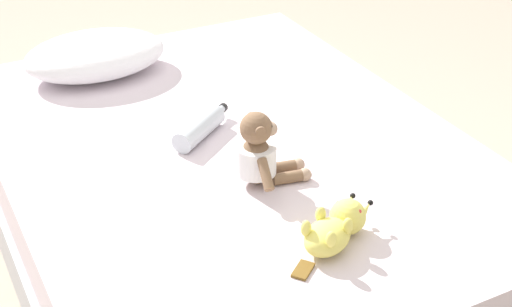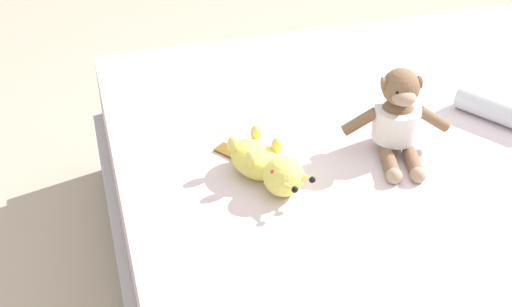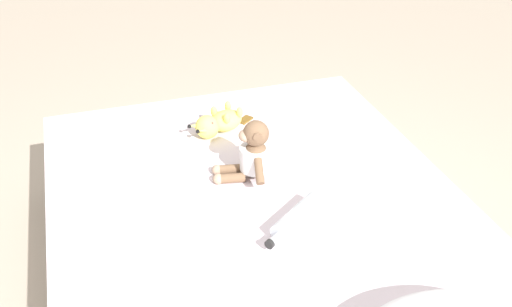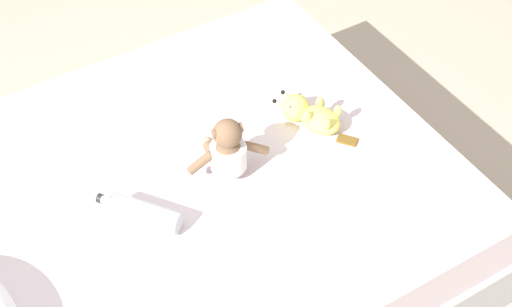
{
  "view_description": "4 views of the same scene",
  "coord_description": "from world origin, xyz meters",
  "px_view_note": "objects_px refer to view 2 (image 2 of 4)",
  "views": [
    {
      "loc": [
        -0.92,
        -1.96,
        1.71
      ],
      "look_at": [
        -0.04,
        -0.26,
        0.56
      ],
      "focal_mm": 53.07,
      "sensor_mm": 36.0,
      "label": 1
    },
    {
      "loc": [
        1.44,
        -1.02,
        1.66
      ],
      "look_at": [
        -0.03,
        -0.63,
        0.52
      ],
      "focal_mm": 53.69,
      "sensor_mm": 36.0,
      "label": 2
    },
    {
      "loc": [
        0.51,
        1.48,
        1.72
      ],
      "look_at": [
        -0.04,
        -0.26,
        0.56
      ],
      "focal_mm": 41.06,
      "sensor_mm": 36.0,
      "label": 3
    },
    {
      "loc": [
        -1.57,
        0.57,
        2.38
      ],
      "look_at": [
        -0.1,
        -0.32,
        0.58
      ],
      "focal_mm": 54.11,
      "sensor_mm": 36.0,
      "label": 4
    }
  ],
  "objects_px": {
    "glass_bottle": "(499,110)",
    "plush_yellow_creature": "(267,166)",
    "plush_monkey": "(398,119)",
    "bed": "(473,207)"
  },
  "relations": [
    {
      "from": "bed",
      "to": "glass_bottle",
      "type": "height_order",
      "value": "glass_bottle"
    },
    {
      "from": "glass_bottle",
      "to": "plush_monkey",
      "type": "bearing_deg",
      "value": -81.1
    },
    {
      "from": "plush_monkey",
      "to": "plush_yellow_creature",
      "type": "distance_m",
      "value": 0.36
    },
    {
      "from": "bed",
      "to": "glass_bottle",
      "type": "bearing_deg",
      "value": 138.64
    },
    {
      "from": "plush_monkey",
      "to": "glass_bottle",
      "type": "distance_m",
      "value": 0.34
    },
    {
      "from": "glass_bottle",
      "to": "plush_yellow_creature",
      "type": "bearing_deg",
      "value": -82.2
    },
    {
      "from": "plush_monkey",
      "to": "plush_yellow_creature",
      "type": "bearing_deg",
      "value": -83.22
    },
    {
      "from": "bed",
      "to": "glass_bottle",
      "type": "xyz_separation_m",
      "value": [
        -0.08,
        0.07,
        0.27
      ]
    },
    {
      "from": "plush_yellow_creature",
      "to": "glass_bottle",
      "type": "distance_m",
      "value": 0.69
    },
    {
      "from": "plush_monkey",
      "to": "bed",
      "type": "bearing_deg",
      "value": 83.67
    }
  ]
}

